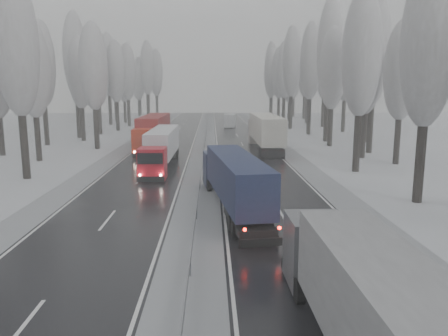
{
  "coord_description": "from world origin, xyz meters",
  "views": [
    {
      "loc": [
        0.93,
        -13.05,
        7.66
      ],
      "look_at": [
        1.8,
        17.03,
        2.2
      ],
      "focal_mm": 35.0,
      "sensor_mm": 36.0,
      "label": 1
    }
  ],
  "objects_px": {
    "box_truck_distant": "(230,120)",
    "truck_red_white": "(162,146)",
    "truck_blue_box": "(233,177)",
    "truck_red_red": "(153,130)",
    "truck_cream_box": "(265,130)",
    "truck_grey_tarp": "(387,326)"
  },
  "relations": [
    {
      "from": "truck_red_white",
      "to": "truck_grey_tarp",
      "type": "bearing_deg",
      "value": -74.43
    },
    {
      "from": "truck_blue_box",
      "to": "truck_red_white",
      "type": "height_order",
      "value": "truck_red_white"
    },
    {
      "from": "truck_blue_box",
      "to": "truck_cream_box",
      "type": "bearing_deg",
      "value": 71.63
    },
    {
      "from": "truck_grey_tarp",
      "to": "truck_cream_box",
      "type": "distance_m",
      "value": 45.16
    },
    {
      "from": "truck_red_white",
      "to": "box_truck_distant",
      "type": "bearing_deg",
      "value": 79.79
    },
    {
      "from": "truck_cream_box",
      "to": "truck_red_red",
      "type": "relative_size",
      "value": 1.04
    },
    {
      "from": "truck_cream_box",
      "to": "box_truck_distant",
      "type": "distance_m",
      "value": 34.84
    },
    {
      "from": "truck_red_red",
      "to": "truck_cream_box",
      "type": "bearing_deg",
      "value": -3.64
    },
    {
      "from": "truck_grey_tarp",
      "to": "truck_red_red",
      "type": "height_order",
      "value": "truck_red_red"
    },
    {
      "from": "box_truck_distant",
      "to": "truck_red_white",
      "type": "xyz_separation_m",
      "value": [
        -8.73,
        -46.16,
        0.78
      ]
    },
    {
      "from": "truck_blue_box",
      "to": "truck_red_red",
      "type": "bearing_deg",
      "value": 99.88
    },
    {
      "from": "truck_red_white",
      "to": "truck_red_red",
      "type": "distance_m",
      "value": 12.71
    },
    {
      "from": "truck_grey_tarp",
      "to": "truck_red_white",
      "type": "distance_m",
      "value": 34.82
    },
    {
      "from": "truck_blue_box",
      "to": "truck_red_red",
      "type": "relative_size",
      "value": 0.84
    },
    {
      "from": "truck_red_white",
      "to": "truck_red_red",
      "type": "xyz_separation_m",
      "value": [
        -2.43,
        12.47,
        0.37
      ]
    },
    {
      "from": "truck_cream_box",
      "to": "truck_red_white",
      "type": "bearing_deg",
      "value": -135.66
    },
    {
      "from": "truck_grey_tarp",
      "to": "truck_blue_box",
      "type": "distance_m",
      "value": 18.11
    },
    {
      "from": "truck_grey_tarp",
      "to": "truck_red_white",
      "type": "height_order",
      "value": "truck_red_white"
    },
    {
      "from": "truck_cream_box",
      "to": "truck_red_white",
      "type": "distance_m",
      "value": 16.32
    },
    {
      "from": "box_truck_distant",
      "to": "truck_red_white",
      "type": "relative_size",
      "value": 0.51
    },
    {
      "from": "truck_blue_box",
      "to": "truck_red_white",
      "type": "distance_m",
      "value": 16.94
    },
    {
      "from": "truck_red_red",
      "to": "truck_grey_tarp",
      "type": "bearing_deg",
      "value": -75.55
    }
  ]
}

